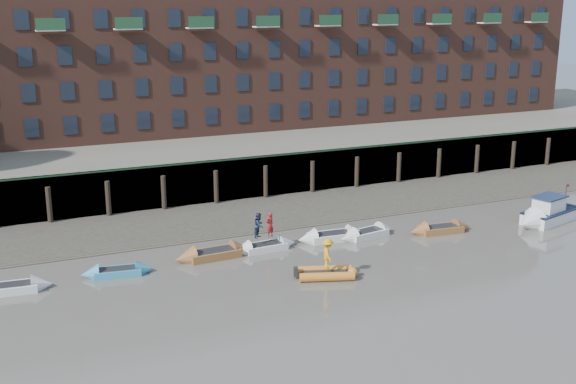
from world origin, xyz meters
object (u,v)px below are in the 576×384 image
rowboat_0 (10,288)px  rowboat_3 (265,247)px  rowboat_5 (367,233)px  person_rib_crew (328,254)px  rowboat_4 (332,236)px  rib_tender (328,273)px  person_rower_b (259,225)px  rowboat_2 (214,254)px  motor_launch (543,215)px  person_rower_a (270,225)px  rowboat_1 (117,272)px  rowboat_6 (440,229)px

rowboat_0 → rowboat_3: rowboat_0 is taller
rowboat_5 → person_rib_crew: bearing=-146.6°
rowboat_0 → rowboat_4: size_ratio=0.93×
rib_tender → rowboat_5: bearing=62.6°
person_rower_b → person_rib_crew: (1.82, -5.78, -0.19)m
rowboat_4 → rowboat_0: bearing=-173.7°
rowboat_2 → person_rib_crew: 7.46m
rowboat_4 → rowboat_5: 2.40m
motor_launch → rowboat_3: bearing=-23.8°
person_rib_crew → rowboat_5: bearing=-33.2°
rowboat_0 → person_rower_b: 14.61m
person_rib_crew → person_rower_a: bearing=24.6°
rowboat_4 → rib_tender: (-3.11, -5.66, 0.01)m
rowboat_2 → person_rower_b: (3.01, 0.21, 1.35)m
rowboat_1 → person_rower_b: (8.84, 0.72, 1.39)m
rib_tender → person_rower_b: bearing=126.6°
rowboat_6 → rowboat_3: bearing=179.3°
rowboat_2 → person_rower_b: person_rower_b is taller
rowboat_2 → person_rib_crew: bearing=-52.4°
rowboat_2 → rowboat_3: rowboat_2 is taller
person_rower_b → rowboat_3: bearing=-73.8°
rowboat_1 → rowboat_6: rowboat_6 is taller
rowboat_0 → rowboat_5: size_ratio=0.99×
rowboat_5 → person_rower_a: person_rower_a is taller
rowboat_3 → rowboat_1: bearing=-179.8°
rowboat_2 → rowboat_6: bearing=-8.6°
rowboat_3 → rowboat_6: bearing=-10.1°
rowboat_5 → motor_launch: bearing=-21.7°
rowboat_1 → person_rower_a: (9.49, 0.58, 1.40)m
rowboat_0 → person_rib_crew: (16.34, -4.90, 1.19)m
rowboat_2 → rib_tender: (4.90, -5.53, 0.00)m
rowboat_5 → rowboat_6: size_ratio=0.98×
rowboat_4 → person_rower_a: size_ratio=2.99×
person_rib_crew → rowboat_0: bearing=86.2°
rowboat_2 → rowboat_4: 8.01m
rowboat_1 → rowboat_4: rowboat_4 is taller
rowboat_1 → rowboat_4: size_ratio=0.87×
rowboat_0 → rowboat_1: 5.68m
motor_launch → rib_tender: bearing=-6.8°
rowboat_2 → rowboat_5: rowboat_2 is taller
rowboat_5 → rowboat_2: bearing=168.3°
rowboat_6 → rib_tender: bearing=-152.2°
rowboat_3 → rowboat_4: size_ratio=0.89×
rowboat_0 → rowboat_5: 21.90m
rowboat_0 → rowboat_2: rowboat_2 is taller
rowboat_2 → person_rower_a: person_rower_a is taller
rowboat_2 → rowboat_5: (10.39, -0.21, -0.03)m
person_rower_a → rowboat_5: bearing=154.4°
rowboat_1 → motor_launch: (28.66, -2.16, 0.41)m
rowboat_6 → rowboat_0: bearing=-175.4°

